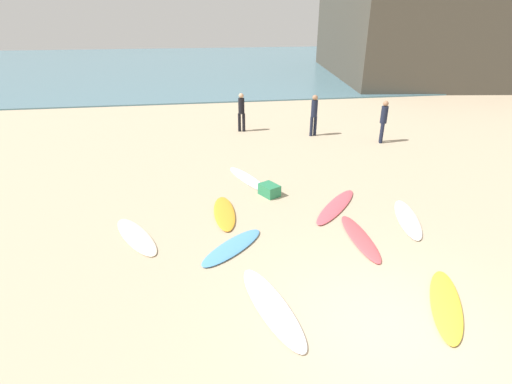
{
  "coord_description": "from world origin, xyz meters",
  "views": [
    {
      "loc": [
        -3.12,
        -4.62,
        5.06
      ],
      "look_at": [
        -1.49,
        5.44,
        0.3
      ],
      "focal_mm": 27.05,
      "sensor_mm": 36.0,
      "label": 1
    }
  ],
  "objects_px": {
    "surfboard_4": "(408,219)",
    "surfboard_5": "(224,213)",
    "beachgoer_near": "(241,110)",
    "surfboard_0": "(336,206)",
    "beachgoer_mid": "(314,113)",
    "surfboard_8": "(360,238)",
    "surfboard_3": "(136,236)",
    "surfboard_2": "(232,247)",
    "beach_cooler": "(269,190)",
    "surfboard_7": "(272,306)",
    "beachgoer_far": "(384,119)",
    "surfboard_6": "(446,304)",
    "surfboard_1": "(247,179)"
  },
  "relations": [
    {
      "from": "surfboard_5",
      "to": "beach_cooler",
      "type": "bearing_deg",
      "value": -145.08
    },
    {
      "from": "surfboard_3",
      "to": "beachgoer_near",
      "type": "bearing_deg",
      "value": 39.59
    },
    {
      "from": "surfboard_3",
      "to": "surfboard_8",
      "type": "height_order",
      "value": "surfboard_8"
    },
    {
      "from": "surfboard_2",
      "to": "surfboard_4",
      "type": "distance_m",
      "value": 4.84
    },
    {
      "from": "surfboard_7",
      "to": "surfboard_3",
      "type": "bearing_deg",
      "value": -60.75
    },
    {
      "from": "surfboard_3",
      "to": "beachgoer_near",
      "type": "height_order",
      "value": "beachgoer_near"
    },
    {
      "from": "surfboard_7",
      "to": "beachgoer_mid",
      "type": "height_order",
      "value": "beachgoer_mid"
    },
    {
      "from": "surfboard_8",
      "to": "beach_cooler",
      "type": "bearing_deg",
      "value": 122.52
    },
    {
      "from": "surfboard_5",
      "to": "surfboard_2",
      "type": "bearing_deg",
      "value": 91.69
    },
    {
      "from": "surfboard_8",
      "to": "beachgoer_far",
      "type": "bearing_deg",
      "value": 62.11
    },
    {
      "from": "beachgoer_mid",
      "to": "beachgoer_far",
      "type": "bearing_deg",
      "value": -46.45
    },
    {
      "from": "surfboard_7",
      "to": "beachgoer_far",
      "type": "height_order",
      "value": "beachgoer_far"
    },
    {
      "from": "surfboard_2",
      "to": "surfboard_6",
      "type": "bearing_deg",
      "value": -167.99
    },
    {
      "from": "surfboard_8",
      "to": "beach_cooler",
      "type": "height_order",
      "value": "beach_cooler"
    },
    {
      "from": "surfboard_0",
      "to": "surfboard_4",
      "type": "xyz_separation_m",
      "value": [
        1.65,
        -1.0,
        -0.0
      ]
    },
    {
      "from": "surfboard_1",
      "to": "surfboard_8",
      "type": "distance_m",
      "value": 4.67
    },
    {
      "from": "surfboard_2",
      "to": "surfboard_8",
      "type": "xyz_separation_m",
      "value": [
        3.14,
        -0.07,
        -0.0
      ]
    },
    {
      "from": "surfboard_4",
      "to": "beachgoer_mid",
      "type": "relative_size",
      "value": 1.23
    },
    {
      "from": "surfboard_5",
      "to": "surfboard_7",
      "type": "relative_size",
      "value": 0.83
    },
    {
      "from": "surfboard_7",
      "to": "beachgoer_near",
      "type": "distance_m",
      "value": 11.99
    },
    {
      "from": "surfboard_2",
      "to": "surfboard_5",
      "type": "xyz_separation_m",
      "value": [
        -0.04,
        1.73,
        0.0
      ]
    },
    {
      "from": "surfboard_3",
      "to": "beach_cooler",
      "type": "xyz_separation_m",
      "value": [
        3.72,
        1.86,
        0.14
      ]
    },
    {
      "from": "beachgoer_mid",
      "to": "surfboard_4",
      "type": "bearing_deg",
      "value": -105.64
    },
    {
      "from": "surfboard_6",
      "to": "beachgoer_far",
      "type": "xyz_separation_m",
      "value": [
        3.34,
        9.76,
        0.95
      ]
    },
    {
      "from": "surfboard_3",
      "to": "beachgoer_far",
      "type": "relative_size",
      "value": 1.22
    },
    {
      "from": "surfboard_4",
      "to": "beachgoer_near",
      "type": "distance_m",
      "value": 9.79
    },
    {
      "from": "surfboard_4",
      "to": "surfboard_5",
      "type": "xyz_separation_m",
      "value": [
        -4.84,
        1.1,
        0.01
      ]
    },
    {
      "from": "beachgoer_near",
      "to": "beachgoer_mid",
      "type": "xyz_separation_m",
      "value": [
        3.09,
        -1.21,
        0.04
      ]
    },
    {
      "from": "beachgoer_near",
      "to": "surfboard_0",
      "type": "bearing_deg",
      "value": 114.25
    },
    {
      "from": "surfboard_6",
      "to": "beach_cooler",
      "type": "height_order",
      "value": "beach_cooler"
    },
    {
      "from": "surfboard_3",
      "to": "surfboard_6",
      "type": "relative_size",
      "value": 1.0
    },
    {
      "from": "beachgoer_near",
      "to": "surfboard_2",
      "type": "bearing_deg",
      "value": 94.11
    },
    {
      "from": "beachgoer_far",
      "to": "beach_cooler",
      "type": "height_order",
      "value": "beachgoer_far"
    },
    {
      "from": "surfboard_4",
      "to": "surfboard_8",
      "type": "distance_m",
      "value": 1.8
    },
    {
      "from": "surfboard_2",
      "to": "surfboard_8",
      "type": "relative_size",
      "value": 0.89
    },
    {
      "from": "surfboard_5",
      "to": "surfboard_8",
      "type": "distance_m",
      "value": 3.66
    },
    {
      "from": "surfboard_0",
      "to": "surfboard_2",
      "type": "xyz_separation_m",
      "value": [
        -3.15,
        -1.63,
        0.0
      ]
    },
    {
      "from": "beachgoer_mid",
      "to": "beach_cooler",
      "type": "relative_size",
      "value": 3.04
    },
    {
      "from": "surfboard_4",
      "to": "beachgoer_far",
      "type": "bearing_deg",
      "value": -92.58
    },
    {
      "from": "surfboard_1",
      "to": "beachgoer_mid",
      "type": "relative_size",
      "value": 1.3
    },
    {
      "from": "beachgoer_mid",
      "to": "beachgoer_far",
      "type": "distance_m",
      "value": 2.95
    },
    {
      "from": "surfboard_5",
      "to": "surfboard_6",
      "type": "distance_m",
      "value": 5.79
    },
    {
      "from": "surfboard_0",
      "to": "surfboard_2",
      "type": "distance_m",
      "value": 3.54
    },
    {
      "from": "surfboard_0",
      "to": "surfboard_4",
      "type": "bearing_deg",
      "value": 9.3
    },
    {
      "from": "surfboard_3",
      "to": "beachgoer_near",
      "type": "xyz_separation_m",
      "value": [
        3.77,
        8.92,
        0.96
      ]
    },
    {
      "from": "surfboard_6",
      "to": "surfboard_7",
      "type": "height_order",
      "value": "surfboard_6"
    },
    {
      "from": "surfboard_8",
      "to": "surfboard_2",
      "type": "bearing_deg",
      "value": 179.64
    },
    {
      "from": "surfboard_6",
      "to": "beachgoer_mid",
      "type": "distance_m",
      "value": 11.26
    },
    {
      "from": "beachgoer_mid",
      "to": "surfboard_7",
      "type": "bearing_deg",
      "value": -127.99
    },
    {
      "from": "surfboard_6",
      "to": "beachgoer_near",
      "type": "xyz_separation_m",
      "value": [
        -2.32,
        12.39,
        0.95
      ]
    }
  ]
}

